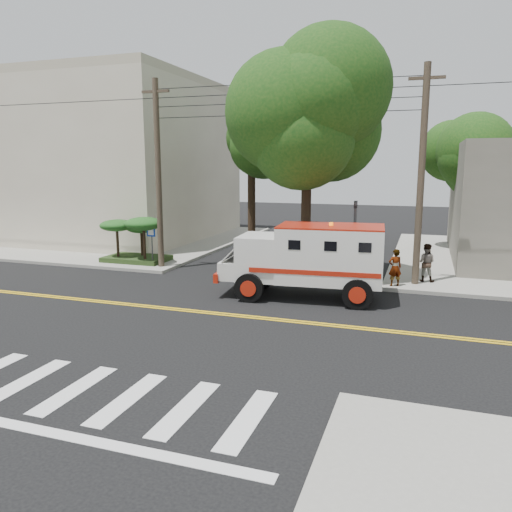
% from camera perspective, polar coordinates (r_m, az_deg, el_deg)
% --- Properties ---
extents(ground, '(100.00, 100.00, 0.00)m').
position_cam_1_polar(ground, '(17.34, -4.28, -6.60)').
color(ground, black).
rests_on(ground, ground).
extents(sidewalk_nw, '(17.00, 17.00, 0.15)m').
position_cam_1_polar(sidewalk_nw, '(35.39, -15.94, 1.88)').
color(sidewalk_nw, gray).
rests_on(sidewalk_nw, ground).
extents(building_left, '(16.00, 14.00, 10.00)m').
position_cam_1_polar(building_left, '(37.42, -17.57, 10.04)').
color(building_left, '#B9AD98').
rests_on(building_left, sidewalk_nw).
extents(utility_pole_left, '(0.28, 0.28, 9.00)m').
position_cam_1_polar(utility_pole_left, '(24.47, -11.09, 8.88)').
color(utility_pole_left, '#382D23').
rests_on(utility_pole_left, ground).
extents(utility_pole_right, '(0.28, 0.28, 9.00)m').
position_cam_1_polar(utility_pole_right, '(21.45, 18.34, 8.37)').
color(utility_pole_right, '#382D23').
rests_on(utility_pole_right, ground).
extents(tree_main, '(6.08, 5.70, 9.85)m').
position_cam_1_polar(tree_main, '(22.04, 6.91, 15.88)').
color(tree_main, black).
rests_on(tree_main, ground).
extents(tree_left, '(4.48, 4.20, 7.70)m').
position_cam_1_polar(tree_left, '(28.57, -0.05, 11.72)').
color(tree_left, black).
rests_on(tree_left, ground).
extents(tree_right, '(4.80, 4.50, 8.20)m').
position_cam_1_polar(tree_right, '(31.11, 23.52, 11.44)').
color(tree_right, black).
rests_on(tree_right, ground).
extents(traffic_signal, '(0.15, 0.18, 3.60)m').
position_cam_1_polar(traffic_signal, '(21.21, 11.20, 2.51)').
color(traffic_signal, '#3F3F42').
rests_on(traffic_signal, ground).
extents(accessibility_sign, '(0.45, 0.10, 2.02)m').
position_cam_1_polar(accessibility_sign, '(25.19, -11.84, 1.73)').
color(accessibility_sign, '#3F3F42').
rests_on(accessibility_sign, ground).
extents(palm_planter, '(3.52, 2.63, 2.36)m').
position_cam_1_polar(palm_planter, '(26.18, -13.69, 2.59)').
color(palm_planter, '#1E3314').
rests_on(palm_planter, sidewalk_nw).
extents(armored_truck, '(6.40, 2.97, 2.84)m').
position_cam_1_polar(armored_truck, '(19.07, 6.07, -0.08)').
color(armored_truck, silver).
rests_on(armored_truck, ground).
extents(pedestrian_a, '(0.67, 0.58, 1.54)m').
position_cam_1_polar(pedestrian_a, '(21.17, 15.61, -1.28)').
color(pedestrian_a, gray).
rests_on(pedestrian_a, sidewalk_ne).
extents(pedestrian_b, '(0.86, 0.70, 1.63)m').
position_cam_1_polar(pedestrian_b, '(22.38, 18.83, -0.72)').
color(pedestrian_b, gray).
rests_on(pedestrian_b, sidewalk_ne).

